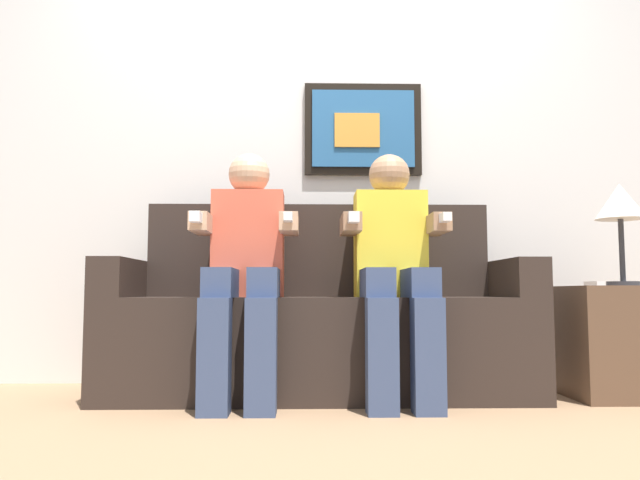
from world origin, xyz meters
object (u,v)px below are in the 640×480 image
side_table_right (613,342)px  couch (319,327)px  spare_remote_on_table (594,284)px  table_lamp (620,206)px  person_on_left (246,261)px  person_on_right (394,262)px

side_table_right → couch: bearing=175.4°
spare_remote_on_table → couch: bearing=174.1°
couch → table_lamp: (1.35, -0.14, 0.55)m
person_on_left → person_on_right: 0.65m
person_on_right → table_lamp: 1.06m
side_table_right → table_lamp: table_lamp is taller
table_lamp → spare_remote_on_table: (-0.12, 0.02, -0.35)m
person_on_right → spare_remote_on_table: bearing=2.6°
couch → spare_remote_on_table: size_ratio=14.85×
person_on_left → person_on_right: (0.65, 0.00, 0.00)m
side_table_right → spare_remote_on_table: spare_remote_on_table is taller
person_on_left → spare_remote_on_table: (1.56, 0.04, -0.10)m
side_table_right → table_lamp: bearing=-43.7°
spare_remote_on_table → table_lamp: bearing=-7.9°
couch → person_on_left: (-0.33, -0.17, 0.29)m
person_on_right → side_table_right: size_ratio=2.22×
side_table_right → table_lamp: 0.61m
person_on_left → side_table_right: person_on_left is taller
couch → spare_remote_on_table: bearing=-5.9°
person_on_left → side_table_right: bearing=2.1°
person_on_right → side_table_right: bearing=3.6°
couch → person_on_right: 0.47m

